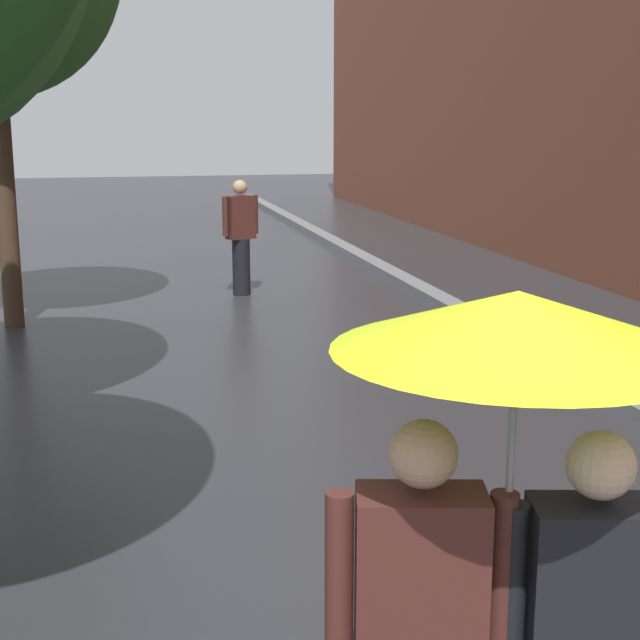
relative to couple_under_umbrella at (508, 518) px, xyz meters
name	(u,v)px	position (x,y,z in m)	size (l,w,h in m)	color
kerb_strip	(448,304)	(3.37, 9.33, -1.32)	(0.30, 36.00, 0.12)	slate
couple_under_umbrella	(508,518)	(0.00, 0.00, 0.00)	(1.10, 1.10, 2.08)	#1E233D
pedestrian_walking_midground	(240,234)	(0.75, 10.96, -0.48)	(0.55, 0.42, 1.68)	black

